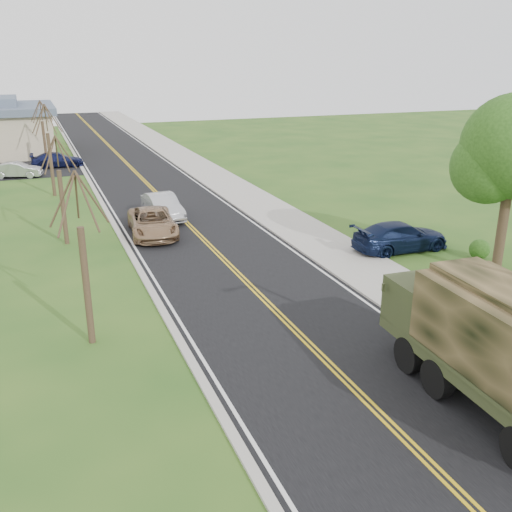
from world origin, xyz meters
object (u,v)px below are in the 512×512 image
sedan_silver (163,207)px  suv_champagne (152,222)px  military_truck (496,338)px  pickup_navy (400,237)px

sedan_silver → suv_champagne: bearing=-116.1°
suv_champagne → military_truck: bearing=-69.6°
military_truck → suv_champagne: bearing=108.1°
suv_champagne → sedan_silver: sedan_silver is taller
military_truck → sedan_silver: (-4.20, 23.10, -1.37)m
suv_champagne → pickup_navy: pickup_navy is taller
suv_champagne → pickup_navy: size_ratio=1.03×
sedan_silver → pickup_navy: sedan_silver is taller
military_truck → sedan_silver: size_ratio=1.65×
pickup_navy → suv_champagne: bearing=56.4°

